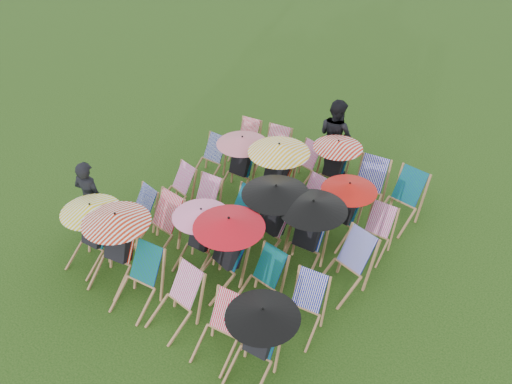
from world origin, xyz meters
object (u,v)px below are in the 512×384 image
Objects in this scene: deckchair_0 at (90,233)px; person_left at (90,199)px; deckchair_5 at (256,341)px; person_rear at (336,135)px; deckchair_29 at (401,200)px.

person_left is at bearing 133.78° from deckchair_0.
person_rear is at bearing 105.26° from deckchair_5.
deckchair_29 is 5.96m from person_left.
deckchair_0 is 1.24× the size of deckchair_29.
deckchair_5 is 1.25× the size of deckchair_29.
deckchair_5 is 5.72m from person_rear.
person_rear reaches higher than person_left.
person_rear reaches higher than deckchair_5.
person_left is 5.34m from person_rear.
deckchair_0 is 0.99× the size of deckchair_5.
deckchair_29 is at bearing 172.87° from person_rear.
deckchair_0 is at bearing 174.01° from deckchair_5.
deckchair_0 is at bearing -126.01° from deckchair_29.
person_left is 0.95× the size of person_rear.
person_left is at bearing 77.62° from person_rear.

